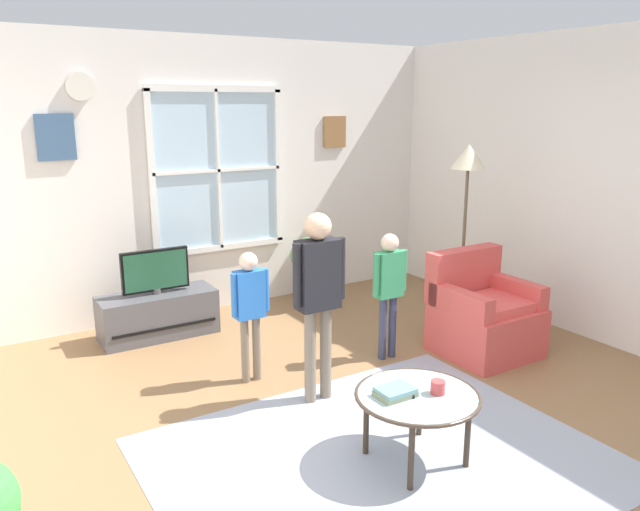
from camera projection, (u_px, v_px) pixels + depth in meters
name	position (u px, v px, depth m)	size (l,w,h in m)	color
ground_plane	(375.00, 439.00, 4.00)	(6.03, 6.58, 0.02)	olive
back_wall	(197.00, 178.00, 6.18)	(5.43, 0.17, 2.75)	silver
area_rug	(381.00, 460.00, 3.74)	(2.64, 2.16, 0.01)	#999EAD
tv_stand	(158.00, 315.00, 5.68)	(1.05, 0.43, 0.41)	#4C4C51
television	(155.00, 271.00, 5.58)	(0.61, 0.08, 0.41)	#4C4C4C
armchair	(483.00, 316.00, 5.30)	(0.76, 0.74, 0.87)	#D14C47
coffee_table	(417.00, 399.00, 3.65)	(0.75, 0.75, 0.44)	#99B2B7
book_stack	(395.00, 392.00, 3.61)	(0.22, 0.16, 0.05)	gray
cup	(438.00, 387.00, 3.64)	(0.09, 0.09, 0.08)	#BF3F3F
remote_near_books	(409.00, 392.00, 3.65)	(0.04, 0.14, 0.02)	black
person_black_shirt	(318.00, 286.00, 4.31)	(0.42, 0.19, 1.38)	#726656
person_green_shirt	(389.00, 281.00, 5.09)	(0.32, 0.15, 1.08)	#333851
person_blue_shirt	(250.00, 302.00, 4.66)	(0.31, 0.14, 1.03)	#726656
potted_plant_by_window	(309.00, 265.00, 6.44)	(0.39, 0.39, 0.75)	#9E6B4C
floor_lamp	(467.00, 176.00, 5.60)	(0.32, 0.32, 1.75)	black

